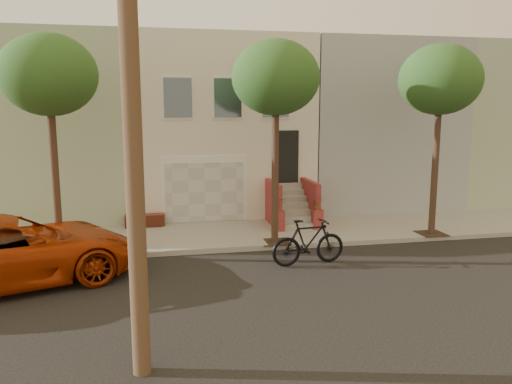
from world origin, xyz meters
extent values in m
plane|color=black|center=(0.00, 0.00, 0.00)|extent=(90.00, 90.00, 0.00)
cube|color=gray|center=(0.00, 5.35, 0.07)|extent=(40.00, 3.70, 0.15)
cube|color=beige|center=(0.00, 11.20, 3.65)|extent=(7.00, 8.00, 7.00)
cube|color=#92A182|center=(-6.80, 11.20, 3.65)|extent=(6.50, 8.00, 7.00)
cube|color=gray|center=(6.80, 11.20, 3.65)|extent=(6.50, 8.00, 7.00)
cube|color=#92A182|center=(13.30, 11.20, 3.65)|extent=(6.50, 8.00, 7.00)
cube|color=silver|center=(-0.90, 7.22, 1.40)|extent=(3.20, 0.12, 2.50)
cube|color=beige|center=(-0.90, 7.16, 1.30)|extent=(2.90, 0.06, 2.20)
cube|color=gray|center=(-0.90, 5.35, 0.16)|extent=(3.20, 3.70, 0.02)
cube|color=brown|center=(-3.10, 6.90, 0.37)|extent=(1.40, 0.45, 0.44)
cube|color=black|center=(2.20, 7.17, 2.55)|extent=(1.00, 0.06, 2.00)
cube|color=#3F4751|center=(-1.80, 7.17, 4.75)|extent=(1.00, 0.06, 1.40)
cube|color=silver|center=(-1.80, 7.19, 4.75)|extent=(1.15, 0.05, 1.55)
cube|color=#3F4751|center=(0.00, 7.17, 4.75)|extent=(1.00, 0.06, 1.40)
cube|color=silver|center=(0.00, 7.19, 4.75)|extent=(1.15, 0.05, 1.55)
cube|color=#3F4751|center=(1.80, 7.17, 4.75)|extent=(1.00, 0.06, 1.40)
cube|color=silver|center=(1.80, 7.19, 4.75)|extent=(1.15, 0.05, 1.55)
cube|color=gray|center=(2.20, 5.38, 0.25)|extent=(1.20, 0.28, 0.20)
cube|color=gray|center=(2.20, 5.66, 0.45)|extent=(1.20, 0.28, 0.20)
cube|color=gray|center=(2.20, 5.94, 0.65)|extent=(1.20, 0.28, 0.20)
cube|color=gray|center=(2.20, 6.22, 0.85)|extent=(1.20, 0.28, 0.20)
cube|color=gray|center=(2.20, 6.50, 1.05)|extent=(1.20, 0.28, 0.20)
cube|color=gray|center=(2.20, 6.78, 1.25)|extent=(1.20, 0.28, 0.20)
cube|color=gray|center=(2.20, 7.06, 1.45)|extent=(1.20, 0.28, 0.20)
cube|color=maroon|center=(1.50, 6.22, 0.95)|extent=(0.18, 1.96, 1.60)
cube|color=maroon|center=(2.90, 6.22, 0.95)|extent=(0.18, 1.96, 1.60)
cube|color=maroon|center=(1.50, 5.34, 0.50)|extent=(0.35, 0.35, 0.70)
imported|color=#1B4619|center=(1.50, 5.34, 1.07)|extent=(0.40, 0.35, 0.45)
cube|color=maroon|center=(2.90, 5.34, 0.50)|extent=(0.35, 0.35, 0.70)
imported|color=#1B4619|center=(2.90, 5.34, 1.07)|extent=(0.41, 0.35, 0.45)
cube|color=#2D2116|center=(-5.50, 3.90, 0.15)|extent=(0.90, 0.90, 0.02)
cylinder|color=#39261A|center=(-5.50, 3.90, 2.25)|extent=(0.22, 0.22, 4.20)
ellipsoid|color=#1B4619|center=(-5.50, 3.90, 5.30)|extent=(2.70, 2.57, 2.29)
cube|color=#2D2116|center=(1.00, 3.90, 0.15)|extent=(0.90, 0.90, 0.02)
cylinder|color=#39261A|center=(1.00, 3.90, 2.25)|extent=(0.22, 0.22, 4.20)
ellipsoid|color=#1B4619|center=(1.00, 3.90, 5.30)|extent=(2.70, 2.57, 2.29)
cube|color=#2D2116|center=(6.50, 3.90, 0.15)|extent=(0.90, 0.90, 0.02)
cylinder|color=#39261A|center=(6.50, 3.90, 2.25)|extent=(0.22, 0.22, 4.20)
ellipsoid|color=#1B4619|center=(6.50, 3.90, 5.30)|extent=(2.70, 2.57, 2.29)
cylinder|color=#452D20|center=(-3.00, -3.20, 5.00)|extent=(0.30, 0.30, 10.00)
imported|color=#A62F06|center=(-6.36, 1.80, 0.88)|extent=(6.97, 4.94, 1.76)
imported|color=black|center=(1.50, 1.91, 0.66)|extent=(2.25, 0.90, 1.32)
camera|label=1|loc=(-2.67, -11.23, 4.39)|focal=35.19mm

